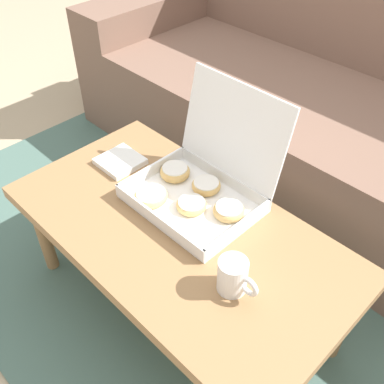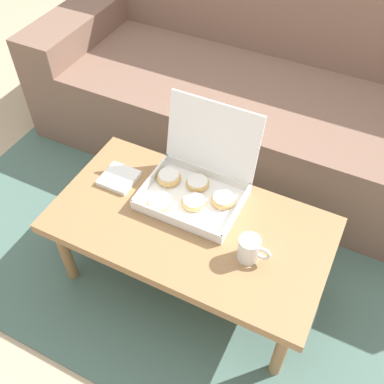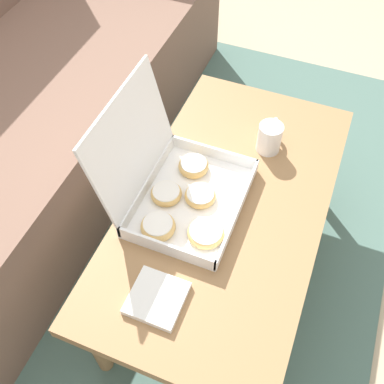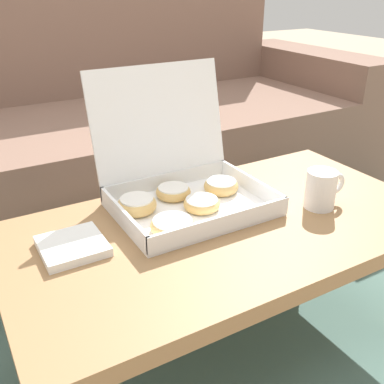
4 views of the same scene
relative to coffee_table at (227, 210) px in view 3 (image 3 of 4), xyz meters
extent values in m
plane|color=tan|center=(0.00, 0.10, -0.35)|extent=(12.00, 12.00, 0.00)
cube|color=#4C6B60|center=(0.00, 0.40, -0.34)|extent=(2.53, 1.90, 0.01)
cube|color=#7A5B4C|center=(0.00, 0.79, -0.13)|extent=(1.93, 0.67, 0.45)
cube|color=#997047|center=(0.00, 0.00, 0.02)|extent=(1.03, 0.55, 0.04)
cylinder|color=#997047|center=(0.46, -0.22, -0.17)|extent=(0.04, 0.04, 0.35)
cylinder|color=#997047|center=(-0.46, 0.22, -0.17)|extent=(0.04, 0.04, 0.35)
cylinder|color=#997047|center=(0.46, 0.22, -0.17)|extent=(0.04, 0.04, 0.35)
cube|color=white|center=(-0.04, 0.10, 0.04)|extent=(0.37, 0.28, 0.01)
cube|color=white|center=(-0.04, -0.04, 0.07)|extent=(0.37, 0.01, 0.04)
cube|color=white|center=(-0.04, 0.23, 0.07)|extent=(0.37, 0.01, 0.04)
cube|color=white|center=(-0.22, 0.10, 0.07)|extent=(0.01, 0.28, 0.04)
cube|color=white|center=(0.14, 0.10, 0.07)|extent=(0.01, 0.28, 0.04)
cube|color=white|center=(-0.04, 0.27, 0.23)|extent=(0.37, 0.07, 0.28)
torus|color=#E0B266|center=(-0.13, 0.02, 0.06)|extent=(0.10, 0.10, 0.03)
cylinder|color=white|center=(-0.13, 0.02, 0.07)|extent=(0.09, 0.09, 0.01)
torus|color=#E0B266|center=(-0.02, 0.08, 0.06)|extent=(0.09, 0.09, 0.03)
cylinder|color=white|center=(-0.02, 0.08, 0.07)|extent=(0.08, 0.08, 0.01)
torus|color=#E0B266|center=(-0.05, 0.17, 0.06)|extent=(0.09, 0.09, 0.03)
cylinder|color=white|center=(-0.05, 0.17, 0.07)|extent=(0.08, 0.08, 0.01)
torus|color=#E0B266|center=(0.07, 0.14, 0.06)|extent=(0.09, 0.09, 0.03)
cylinder|color=white|center=(0.07, 0.14, 0.07)|extent=(0.08, 0.08, 0.01)
torus|color=#E0B266|center=(-0.17, 0.14, 0.07)|extent=(0.10, 0.10, 0.04)
cylinder|color=white|center=(-0.17, 0.14, 0.08)|extent=(0.08, 0.08, 0.02)
cylinder|color=white|center=(0.25, -0.05, 0.09)|extent=(0.08, 0.08, 0.10)
torus|color=white|center=(0.30, -0.05, 0.09)|extent=(0.06, 0.01, 0.06)
cube|color=white|center=(-0.35, 0.07, 0.05)|extent=(0.13, 0.13, 0.02)
camera|label=1|loc=(0.66, -0.60, 0.97)|focal=42.00mm
camera|label=2|loc=(0.47, -0.92, 1.34)|focal=42.00mm
camera|label=3|loc=(-0.75, -0.19, 1.09)|focal=42.00mm
camera|label=4|loc=(-0.53, -0.76, 0.57)|focal=42.00mm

